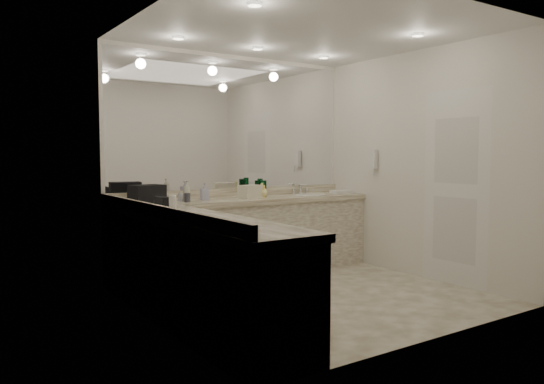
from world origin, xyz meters
TOP-DOWN VIEW (x-y plane):
  - floor at (0.00, 0.00)m, footprint 3.20×3.20m
  - ceiling at (0.00, 0.00)m, footprint 3.20×3.20m
  - wall_back at (0.00, 1.50)m, footprint 3.20×0.02m
  - wall_left at (-1.60, 0.00)m, footprint 0.02×3.00m
  - wall_right at (1.60, 0.00)m, footprint 0.02×3.00m
  - vanity_back_base at (0.00, 1.20)m, footprint 3.20×0.60m
  - vanity_back_top at (0.00, 1.19)m, footprint 3.20×0.64m
  - vanity_left_base at (-1.30, -0.30)m, footprint 0.60×2.40m
  - vanity_left_top at (-1.29, -0.30)m, footprint 0.64×2.42m
  - backsplash_back at (0.00, 1.48)m, footprint 3.20×0.04m
  - backsplash_left at (-1.58, 0.00)m, footprint 0.04×3.00m
  - mirror_back at (0.00, 1.49)m, footprint 3.12×0.01m
  - mirror_left at (-1.59, 0.00)m, footprint 0.01×2.92m
  - sink at (0.95, 1.20)m, footprint 0.44×0.44m
  - faucet at (0.95, 1.41)m, footprint 0.24×0.16m
  - wall_phone at (1.56, 0.70)m, footprint 0.06×0.10m
  - door at (1.59, -0.50)m, footprint 0.02×0.82m
  - black_toiletry_bag at (-1.23, 1.15)m, footprint 0.38×0.28m
  - black_bag_spill at (-1.30, 0.55)m, footprint 0.10×0.20m
  - cream_cosmetic_case at (0.04, 1.18)m, footprint 0.30×0.23m
  - hand_towel at (1.43, 1.15)m, footprint 0.28×0.21m
  - lotion_left at (-1.30, 0.34)m, footprint 0.07×0.07m
  - soap_bottle_a at (-0.76, 1.20)m, footprint 0.10×0.10m
  - soap_bottle_b at (-0.53, 1.23)m, footprint 0.10×0.10m
  - soap_bottle_c at (0.20, 1.18)m, footprint 0.15×0.15m
  - green_bottle_0 at (0.27, 1.32)m, footprint 0.07×0.07m
  - green_bottle_1 at (0.26, 1.23)m, footprint 0.07×0.07m
  - green_bottle_2 at (0.23, 1.31)m, footprint 0.07×0.07m
  - amenity_bottle_0 at (-0.79, 1.13)m, footprint 0.07×0.07m
  - amenity_bottle_1 at (-0.83, 1.21)m, footprint 0.05×0.05m
  - amenity_bottle_2 at (-0.49, 1.32)m, footprint 0.05×0.05m
  - amenity_bottle_3 at (-0.68, 1.35)m, footprint 0.06×0.06m
  - amenity_bottle_4 at (0.20, 1.15)m, footprint 0.05×0.05m

SIDE VIEW (x-z plane):
  - floor at x=0.00m, z-range 0.00..0.00m
  - vanity_back_base at x=0.00m, z-range 0.00..0.84m
  - vanity_left_base at x=-1.30m, z-range 0.00..0.84m
  - vanity_back_top at x=0.00m, z-range 0.84..0.90m
  - vanity_left_top at x=-1.29m, z-range 0.84..0.90m
  - sink at x=0.95m, z-range 0.88..0.91m
  - hand_towel at x=1.43m, z-range 0.90..0.94m
  - amenity_bottle_2 at x=-0.49m, z-range 0.90..0.96m
  - amenity_bottle_3 at x=-0.68m, z-range 0.90..0.98m
  - amenity_bottle_1 at x=-0.83m, z-range 0.90..0.99m
  - amenity_bottle_0 at x=-0.79m, z-range 0.90..0.99m
  - backsplash_back at x=0.00m, z-range 0.90..1.00m
  - backsplash_left at x=-1.58m, z-range 0.90..1.00m
  - black_bag_spill at x=-1.30m, z-range 0.90..1.01m
  - faucet at x=0.95m, z-range 0.90..1.04m
  - amenity_bottle_4 at x=0.20m, z-range 0.90..1.05m
  - lotion_left at x=-1.30m, z-range 0.90..1.05m
  - cream_cosmetic_case at x=0.04m, z-range 0.90..1.05m
  - soap_bottle_c at x=0.20m, z-range 0.90..1.07m
  - soap_bottle_b at x=-0.53m, z-range 0.90..1.09m
  - black_toiletry_bag at x=-1.23m, z-range 0.90..1.09m
  - green_bottle_2 at x=0.23m, z-range 0.90..1.10m
  - green_bottle_1 at x=0.26m, z-range 0.90..1.10m
  - green_bottle_0 at x=0.27m, z-range 0.90..1.12m
  - soap_bottle_a at x=-0.76m, z-range 0.90..1.13m
  - door at x=1.59m, z-range 0.00..2.10m
  - wall_back at x=0.00m, z-range 0.00..2.60m
  - wall_left at x=-1.60m, z-range 0.00..2.60m
  - wall_right at x=1.60m, z-range 0.00..2.60m
  - wall_phone at x=1.56m, z-range 1.23..1.47m
  - mirror_back at x=0.00m, z-range 1.00..2.55m
  - mirror_left at x=-1.59m, z-range 1.00..2.55m
  - ceiling at x=0.00m, z-range 2.60..2.60m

